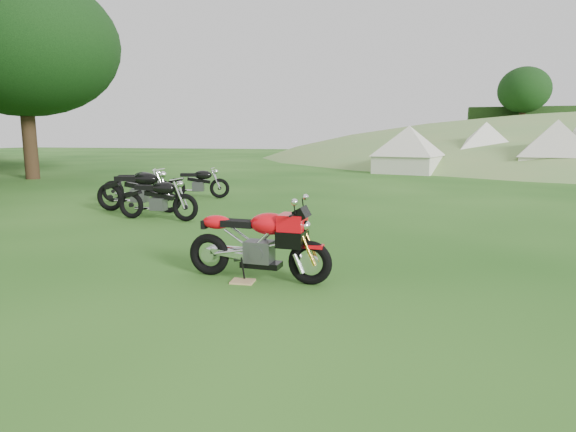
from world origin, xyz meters
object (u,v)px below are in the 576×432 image
(vintage_moto_b, at_px, (138,189))
(vintage_moto_d, at_px, (197,182))
(sport_motorcycle, at_px, (258,237))
(plywood_board, at_px, (243,281))
(tent_left, at_px, (409,148))
(tent_right, at_px, (556,148))
(tent_mid, at_px, (485,146))
(vintage_moto_a, at_px, (157,198))
(vintage_moto_c, at_px, (137,184))

(vintage_moto_b, height_order, vintage_moto_d, vintage_moto_b)
(vintage_moto_d, bearing_deg, sport_motorcycle, -72.81)
(plywood_board, bearing_deg, tent_left, 85.21)
(sport_motorcycle, height_order, vintage_moto_d, sport_motorcycle)
(vintage_moto_b, height_order, tent_left, tent_left)
(tent_right, bearing_deg, vintage_moto_b, -120.08)
(tent_mid, bearing_deg, vintage_moto_d, -123.74)
(vintage_moto_a, xyz_separation_m, vintage_moto_b, (-1.02, 0.89, 0.07))
(sport_motorcycle, distance_m, plywood_board, 0.58)
(tent_right, bearing_deg, sport_motorcycle, -101.84)
(tent_mid, bearing_deg, vintage_moto_b, -119.93)
(tent_left, distance_m, tent_right, 6.48)
(vintage_moto_c, height_order, tent_mid, tent_mid)
(vintage_moto_d, xyz_separation_m, tent_right, (12.23, 11.46, 0.81))
(plywood_board, relative_size, vintage_moto_c, 0.15)
(vintage_moto_a, xyz_separation_m, tent_right, (11.43, 15.10, 0.80))
(vintage_moto_d, height_order, tent_mid, tent_mid)
(tent_left, bearing_deg, vintage_moto_a, -92.49)
(vintage_moto_a, height_order, tent_left, tent_left)
(tent_right, bearing_deg, plywood_board, -102.02)
(tent_right, bearing_deg, vintage_moto_d, -125.72)
(vintage_moto_a, relative_size, vintage_moto_b, 0.88)
(tent_mid, bearing_deg, tent_right, -51.31)
(vintage_moto_a, height_order, tent_right, tent_right)
(vintage_moto_b, bearing_deg, tent_left, 63.39)
(tent_right, bearing_deg, vintage_moto_c, -125.88)
(vintage_moto_a, bearing_deg, sport_motorcycle, -44.39)
(plywood_board, height_order, vintage_moto_b, vintage_moto_b)
(vintage_moto_b, relative_size, vintage_moto_c, 1.15)
(tent_right, bearing_deg, tent_mid, 140.25)
(vintage_moto_b, bearing_deg, sport_motorcycle, -49.08)
(vintage_moto_c, bearing_deg, tent_right, 20.24)
(sport_motorcycle, height_order, plywood_board, sport_motorcycle)
(vintage_moto_a, distance_m, vintage_moto_b, 1.35)
(vintage_moto_b, relative_size, tent_right, 0.71)
(tent_left, bearing_deg, sport_motorcycle, -78.99)
(vintage_moto_c, height_order, tent_left, tent_left)
(sport_motorcycle, distance_m, vintage_moto_c, 8.28)
(vintage_moto_a, bearing_deg, vintage_moto_c, 131.00)
(vintage_moto_d, relative_size, tent_mid, 0.61)
(vintage_moto_c, bearing_deg, tent_left, 38.56)
(vintage_moto_b, xyz_separation_m, tent_left, (5.97, 14.47, 0.66))
(plywood_board, xyz_separation_m, vintage_moto_a, (-3.35, 3.79, 0.48))
(vintage_moto_b, relative_size, tent_mid, 0.71)
(vintage_moto_c, xyz_separation_m, vintage_moto_d, (1.28, 1.13, -0.01))
(plywood_board, bearing_deg, vintage_moto_c, 130.74)
(vintage_moto_a, xyz_separation_m, tent_mid, (8.83, 18.29, 0.80))
(vintage_moto_b, bearing_deg, tent_mid, 56.32)
(plywood_board, distance_m, vintage_moto_c, 8.33)
(vintage_moto_c, distance_m, tent_mid, 19.20)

